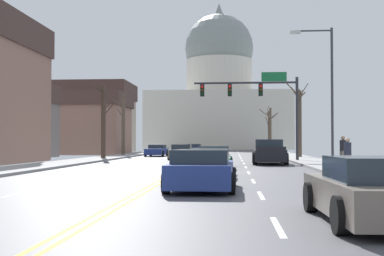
{
  "coord_description": "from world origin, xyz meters",
  "views": [
    {
      "loc": [
        2.7,
        -22.76,
        1.51
      ],
      "look_at": [
        -1.26,
        26.92,
        2.86
      ],
      "focal_mm": 47.13,
      "sensor_mm": 36.0,
      "label": 1
    }
  ],
  "objects_px": {
    "sedan_near_03": "(202,171)",
    "sedan_oncoming_00": "(181,152)",
    "sedan_near_02": "(209,164)",
    "sedan_near_04": "(372,192)",
    "signal_gantry": "(259,97)",
    "pickup_truck_near_00": "(269,153)",
    "street_lamp_right": "(326,84)",
    "pedestrian_00": "(348,152)",
    "sedan_oncoming_02": "(194,149)",
    "pedestrian_01": "(343,150)",
    "sedan_oncoming_01": "(157,151)",
    "sedan_near_01": "(214,158)"
  },
  "relations": [
    {
      "from": "sedan_near_02",
      "to": "sedan_near_01",
      "type": "bearing_deg",
      "value": 90.3
    },
    {
      "from": "signal_gantry",
      "to": "pickup_truck_near_00",
      "type": "bearing_deg",
      "value": -83.33
    },
    {
      "from": "sedan_near_04",
      "to": "pedestrian_01",
      "type": "height_order",
      "value": "pedestrian_01"
    },
    {
      "from": "sedan_oncoming_02",
      "to": "pedestrian_00",
      "type": "relative_size",
      "value": 2.81
    },
    {
      "from": "sedan_oncoming_00",
      "to": "pickup_truck_near_00",
      "type": "bearing_deg",
      "value": -50.26
    },
    {
      "from": "sedan_near_02",
      "to": "pickup_truck_near_00",
      "type": "bearing_deg",
      "value": 74.87
    },
    {
      "from": "street_lamp_right",
      "to": "sedan_near_02",
      "type": "xyz_separation_m",
      "value": [
        -6.18,
        -6.59,
        -4.13
      ]
    },
    {
      "from": "sedan_near_02",
      "to": "sedan_oncoming_00",
      "type": "bearing_deg",
      "value": 98.94
    },
    {
      "from": "pedestrian_01",
      "to": "street_lamp_right",
      "type": "bearing_deg",
      "value": 129.64
    },
    {
      "from": "sedan_oncoming_02",
      "to": "sedan_near_02",
      "type": "bearing_deg",
      "value": -84.79
    },
    {
      "from": "signal_gantry",
      "to": "sedan_near_03",
      "type": "bearing_deg",
      "value": -97.55
    },
    {
      "from": "sedan_near_03",
      "to": "sedan_oncoming_02",
      "type": "distance_m",
      "value": 46.21
    },
    {
      "from": "sedan_near_01",
      "to": "sedan_oncoming_01",
      "type": "bearing_deg",
      "value": 106.16
    },
    {
      "from": "sedan_near_01",
      "to": "sedan_oncoming_00",
      "type": "bearing_deg",
      "value": 102.97
    },
    {
      "from": "sedan_near_02",
      "to": "sedan_oncoming_00",
      "type": "relative_size",
      "value": 0.99
    },
    {
      "from": "sedan_near_01",
      "to": "pickup_truck_near_00",
      "type": "bearing_deg",
      "value": 59.82
    },
    {
      "from": "sedan_near_03",
      "to": "sedan_near_04",
      "type": "height_order",
      "value": "sedan_near_03"
    },
    {
      "from": "street_lamp_right",
      "to": "sedan_near_04",
      "type": "xyz_separation_m",
      "value": [
        -2.59,
        -18.55,
        -4.13
      ]
    },
    {
      "from": "signal_gantry",
      "to": "sedan_near_03",
      "type": "distance_m",
      "value": 23.3
    },
    {
      "from": "sedan_oncoming_01",
      "to": "sedan_near_01",
      "type": "bearing_deg",
      "value": -73.84
    },
    {
      "from": "signal_gantry",
      "to": "pedestrian_01",
      "type": "xyz_separation_m",
      "value": [
        3.82,
        -11.09,
        -3.86
      ]
    },
    {
      "from": "signal_gantry",
      "to": "sedan_near_03",
      "type": "height_order",
      "value": "signal_gantry"
    },
    {
      "from": "sedan_oncoming_00",
      "to": "sedan_near_02",
      "type": "bearing_deg",
      "value": -81.06
    },
    {
      "from": "pedestrian_00",
      "to": "sedan_near_04",
      "type": "bearing_deg",
      "value": -101.03
    },
    {
      "from": "sedan_near_01",
      "to": "sedan_near_02",
      "type": "relative_size",
      "value": 1.0
    },
    {
      "from": "sedan_near_02",
      "to": "sedan_oncoming_00",
      "type": "xyz_separation_m",
      "value": [
        -3.33,
        21.18,
        0.03
      ]
    },
    {
      "from": "sedan_near_02",
      "to": "sedan_near_03",
      "type": "height_order",
      "value": "sedan_near_03"
    },
    {
      "from": "street_lamp_right",
      "to": "pedestrian_00",
      "type": "bearing_deg",
      "value": -85.05
    },
    {
      "from": "sedan_near_02",
      "to": "sedan_near_04",
      "type": "distance_m",
      "value": 12.49
    },
    {
      "from": "sedan_near_03",
      "to": "sedan_near_02",
      "type": "bearing_deg",
      "value": 90.42
    },
    {
      "from": "pickup_truck_near_00",
      "to": "sedan_oncoming_00",
      "type": "relative_size",
      "value": 1.19
    },
    {
      "from": "sedan_near_02",
      "to": "sedan_oncoming_02",
      "type": "relative_size",
      "value": 1.05
    },
    {
      "from": "sedan_near_03",
      "to": "sedan_oncoming_00",
      "type": "bearing_deg",
      "value": 97.11
    },
    {
      "from": "sedan_oncoming_00",
      "to": "sedan_oncoming_02",
      "type": "distance_m",
      "value": 19.02
    },
    {
      "from": "street_lamp_right",
      "to": "pedestrian_00",
      "type": "height_order",
      "value": "street_lamp_right"
    },
    {
      "from": "signal_gantry",
      "to": "pedestrian_01",
      "type": "relative_size",
      "value": 4.71
    },
    {
      "from": "pickup_truck_near_00",
      "to": "sedan_near_01",
      "type": "relative_size",
      "value": 1.21
    },
    {
      "from": "sedan_oncoming_02",
      "to": "sedan_oncoming_01",
      "type": "bearing_deg",
      "value": -107.85
    },
    {
      "from": "pedestrian_00",
      "to": "sedan_near_01",
      "type": "bearing_deg",
      "value": 149.06
    },
    {
      "from": "sedan_near_03",
      "to": "sedan_oncoming_01",
      "type": "xyz_separation_m",
      "value": [
        -6.88,
        36.21,
        -0.04
      ]
    },
    {
      "from": "pickup_truck_near_00",
      "to": "sedan_near_03",
      "type": "distance_m",
      "value": 19.13
    },
    {
      "from": "sedan_near_02",
      "to": "sedan_oncoming_00",
      "type": "height_order",
      "value": "sedan_oncoming_00"
    },
    {
      "from": "sedan_oncoming_01",
      "to": "sedan_oncoming_02",
      "type": "height_order",
      "value": "sedan_oncoming_02"
    },
    {
      "from": "sedan_oncoming_01",
      "to": "pedestrian_01",
      "type": "bearing_deg",
      "value": -60.87
    },
    {
      "from": "sedan_near_03",
      "to": "sedan_oncoming_01",
      "type": "bearing_deg",
      "value": 100.76
    },
    {
      "from": "pickup_truck_near_00",
      "to": "sedan_oncoming_01",
      "type": "distance_m",
      "value": 20.23
    },
    {
      "from": "pickup_truck_near_00",
      "to": "pedestrian_01",
      "type": "bearing_deg",
      "value": -64.96
    },
    {
      "from": "signal_gantry",
      "to": "pickup_truck_near_00",
      "type": "relative_size",
      "value": 1.42
    },
    {
      "from": "street_lamp_right",
      "to": "pedestrian_00",
      "type": "distance_m",
      "value": 5.19
    },
    {
      "from": "sedan_oncoming_00",
      "to": "pedestrian_00",
      "type": "bearing_deg",
      "value": -61.67
    }
  ]
}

